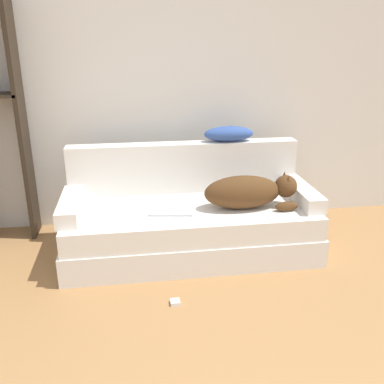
% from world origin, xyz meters
% --- Properties ---
extents(wall_back, '(7.83, 0.06, 2.70)m').
position_xyz_m(wall_back, '(0.00, 3.01, 1.35)').
color(wall_back, silver).
rests_on(wall_back, ground_plane).
extents(couch, '(1.95, 0.85, 0.39)m').
position_xyz_m(couch, '(0.00, 2.29, 0.19)').
color(couch, silver).
rests_on(couch, ground_plane).
extents(couch_backrest, '(1.91, 0.15, 0.42)m').
position_xyz_m(couch_backrest, '(0.00, 2.64, 0.60)').
color(couch_backrest, silver).
rests_on(couch_backrest, couch).
extents(couch_arm_left, '(0.15, 0.66, 0.12)m').
position_xyz_m(couch_arm_left, '(-0.90, 2.29, 0.45)').
color(couch_arm_left, silver).
rests_on(couch_arm_left, couch).
extents(couch_arm_right, '(0.15, 0.66, 0.12)m').
position_xyz_m(couch_arm_right, '(0.90, 2.29, 0.45)').
color(couch_arm_right, silver).
rests_on(couch_arm_right, couch).
extents(dog, '(0.72, 0.28, 0.26)m').
position_xyz_m(dog, '(0.44, 2.19, 0.52)').
color(dog, '#513319').
rests_on(dog, couch).
extents(laptop, '(0.35, 0.27, 0.02)m').
position_xyz_m(laptop, '(-0.15, 2.21, 0.40)').
color(laptop, silver).
rests_on(laptop, couch).
extents(throw_pillow, '(0.42, 0.17, 0.13)m').
position_xyz_m(throw_pillow, '(0.38, 2.65, 0.87)').
color(throw_pillow, '#335199').
rests_on(throw_pillow, couch_backrest).
extents(power_adapter, '(0.06, 0.06, 0.03)m').
position_xyz_m(power_adapter, '(-0.20, 1.59, 0.01)').
color(power_adapter, white).
rests_on(power_adapter, ground_plane).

